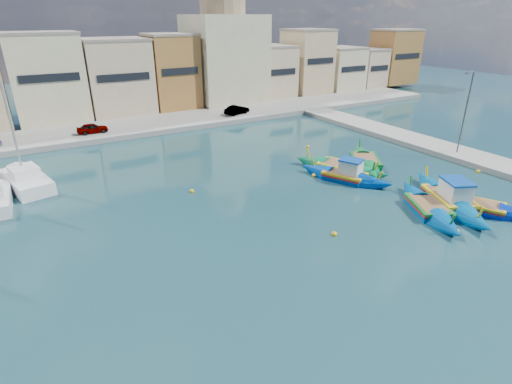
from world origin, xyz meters
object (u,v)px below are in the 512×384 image
object	(u,v)px
luzzu_cyan_south	(481,208)
yacht_north	(20,176)
church_block	(224,46)
luzzu_blue_cabin	(345,176)
quay_street_lamp	(465,112)
luzzu_turquoise_cabin	(449,200)
luzzu_blue_south	(428,208)
luzzu_cyan_mid	(365,163)
luzzu_green	(340,169)

from	to	relation	value
luzzu_cyan_south	yacht_north	xyz separation A→B (m)	(-27.11, 22.58, 0.22)
church_block	luzzu_blue_cabin	size ratio (longest dim) A/B	2.32
quay_street_lamp	luzzu_blue_cabin	xyz separation A→B (m)	(-13.12, 1.03, -3.98)
luzzu_turquoise_cabin	luzzu_blue_cabin	world-z (taller)	luzzu_turquoise_cabin
luzzu_blue_south	yacht_north	world-z (taller)	yacht_north
luzzu_cyan_mid	luzzu_green	size ratio (longest dim) A/B	1.01
church_block	luzzu_turquoise_cabin	size ratio (longest dim) A/B	1.91
luzzu_green	luzzu_blue_south	xyz separation A→B (m)	(-0.02, -9.00, -0.03)
yacht_north	quay_street_lamp	bearing A→B (deg)	-21.90
luzzu_green	luzzu_blue_south	distance (m)	9.00
luzzu_cyan_south	yacht_north	distance (m)	35.28
luzzu_turquoise_cabin	luzzu_blue_south	xyz separation A→B (m)	(-2.28, -0.00, -0.13)
luzzu_turquoise_cabin	luzzu_blue_south	bearing A→B (deg)	-179.90
church_block	yacht_north	xyz separation A→B (m)	(-28.62, -19.50, -7.95)
church_block	quay_street_lamp	xyz separation A→B (m)	(7.44, -34.00, -4.07)
luzzu_green	luzzu_turquoise_cabin	bearing A→B (deg)	-75.86
quay_street_lamp	luzzu_blue_cabin	world-z (taller)	quay_street_lamp
luzzu_blue_south	luzzu_green	bearing A→B (deg)	89.88
luzzu_blue_cabin	luzzu_cyan_mid	size ratio (longest dim) A/B	0.93
church_block	luzzu_cyan_mid	bearing A→B (deg)	-93.14
luzzu_blue_cabin	luzzu_green	xyz separation A→B (m)	(0.96, 1.71, -0.06)
church_block	luzzu_green	xyz separation A→B (m)	(-4.72, -31.26, -8.11)
luzzu_turquoise_cabin	quay_street_lamp	bearing A→B (deg)	32.27
luzzu_turquoise_cabin	yacht_north	distance (m)	33.39
luzzu_green	luzzu_blue_south	world-z (taller)	luzzu_green
luzzu_blue_south	yacht_north	size ratio (longest dim) A/B	0.74
luzzu_green	yacht_north	xyz separation A→B (m)	(-23.90, 11.76, 0.16)
luzzu_turquoise_cabin	luzzu_blue_cabin	size ratio (longest dim) A/B	1.21
luzzu_green	quay_street_lamp	bearing A→B (deg)	-12.69
luzzu_blue_cabin	luzzu_cyan_south	world-z (taller)	luzzu_blue_cabin
church_block	luzzu_blue_south	xyz separation A→B (m)	(-4.74, -40.26, -8.15)
luzzu_blue_cabin	luzzu_cyan_south	bearing A→B (deg)	-65.46
yacht_north	luzzu_cyan_mid	bearing A→B (deg)	-23.64
quay_street_lamp	luzzu_turquoise_cabin	bearing A→B (deg)	-147.73
luzzu_blue_cabin	yacht_north	bearing A→B (deg)	149.59
luzzu_blue_cabin	quay_street_lamp	bearing A→B (deg)	-4.48
luzzu_cyan_mid	luzzu_green	bearing A→B (deg)	179.62
luzzu_blue_south	luzzu_cyan_south	world-z (taller)	luzzu_blue_south
luzzu_blue_cabin	luzzu_green	bearing A→B (deg)	60.81
quay_street_lamp	luzzu_cyan_south	bearing A→B (deg)	-137.93
church_block	luzzu_cyan_mid	xyz separation A→B (m)	(-1.72, -31.28, -8.12)
luzzu_blue_south	church_block	bearing A→B (deg)	83.28
luzzu_cyan_south	yacht_north	bearing A→B (deg)	140.20
quay_street_lamp	luzzu_green	xyz separation A→B (m)	(-12.17, 2.74, -4.04)
luzzu_cyan_mid	luzzu_cyan_south	bearing A→B (deg)	-88.95
church_block	luzzu_cyan_mid	distance (m)	32.36
quay_street_lamp	yacht_north	distance (m)	39.06
luzzu_blue_cabin	luzzu_blue_south	bearing A→B (deg)	-82.67
luzzu_cyan_south	church_block	bearing A→B (deg)	87.94
luzzu_turquoise_cabin	luzzu_blue_cabin	bearing A→B (deg)	113.87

